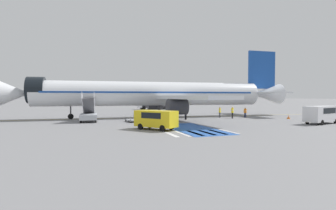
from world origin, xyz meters
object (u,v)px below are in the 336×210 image
(service_van_0, at_px, (322,113))
(ground_crew_3, at_px, (245,112))
(service_van_1, at_px, (156,118))
(ground_crew_0, at_px, (220,112))
(fuel_tanker, at_px, (155,103))
(ground_crew_2, at_px, (232,112))
(airliner, at_px, (157,94))
(baggage_cart, at_px, (133,120))
(ground_crew_1, at_px, (186,112))
(traffic_cone_0, at_px, (289,117))
(boarding_stairs_forward, at_px, (89,114))

(service_van_0, height_order, ground_crew_3, service_van_0)
(service_van_1, relative_size, ground_crew_0, 2.64)
(service_van_1, bearing_deg, ground_crew_3, -9.58)
(service_van_0, distance_m, service_van_1, 21.59)
(ground_crew_3, bearing_deg, fuel_tanker, -28.34)
(service_van_0, bearing_deg, ground_crew_0, 17.10)
(ground_crew_2, bearing_deg, ground_crew_3, 161.03)
(airliner, relative_size, service_van_1, 10.18)
(airliner, xyz_separation_m, baggage_cart, (-5.36, -6.34, -3.64))
(airliner, bearing_deg, ground_crew_0, -109.49)
(airliner, bearing_deg, ground_crew_3, -107.04)
(fuel_tanker, relative_size, ground_crew_1, 4.65)
(service_van_1, distance_m, ground_crew_3, 20.77)
(ground_crew_2, height_order, traffic_cone_0, ground_crew_2)
(ground_crew_1, distance_m, ground_crew_3, 10.66)
(ground_crew_1, bearing_deg, baggage_cart, -8.09)
(baggage_cart, bearing_deg, service_van_1, -93.38)
(fuel_tanker, height_order, ground_crew_3, fuel_tanker)
(ground_crew_2, distance_m, ground_crew_3, 3.03)
(ground_crew_3, bearing_deg, traffic_cone_0, -172.46)
(traffic_cone_0, bearing_deg, boarding_stairs_forward, 169.33)
(airliner, distance_m, ground_crew_3, 14.70)
(airliner, bearing_deg, baggage_cart, 143.39)
(baggage_cart, xyz_separation_m, ground_crew_3, (18.84, 1.28, 0.68))
(baggage_cart, height_order, ground_crew_3, ground_crew_3)
(baggage_cart, distance_m, traffic_cone_0, 23.88)
(baggage_cart, height_order, traffic_cone_0, baggage_cart)
(service_van_0, relative_size, ground_crew_1, 3.13)
(baggage_cart, height_order, ground_crew_1, ground_crew_1)
(service_van_0, relative_size, ground_crew_0, 3.34)
(boarding_stairs_forward, bearing_deg, ground_crew_2, -1.85)
(ground_crew_3, bearing_deg, boarding_stairs_forward, 45.98)
(service_van_1, xyz_separation_m, ground_crew_0, (14.03, 11.22, -0.20))
(service_van_1, height_order, ground_crew_3, service_van_1)
(service_van_0, relative_size, baggage_cart, 2.09)
(ground_crew_2, xyz_separation_m, ground_crew_3, (2.92, 0.79, -0.15))
(fuel_tanker, relative_size, ground_crew_3, 5.32)
(airliner, height_order, ground_crew_2, airliner)
(airliner, distance_m, ground_crew_2, 12.41)
(airliner, xyz_separation_m, ground_crew_2, (10.56, -5.86, -2.81))
(ground_crew_1, xyz_separation_m, ground_crew_2, (7.74, -0.47, -0.00))
(traffic_cone_0, bearing_deg, ground_crew_0, 149.12)
(airliner, xyz_separation_m, ground_crew_0, (9.40, -4.00, -2.89))
(fuel_tanker, bearing_deg, traffic_cone_0, -161.28)
(service_van_1, relative_size, traffic_cone_0, 8.27)
(service_van_0, distance_m, ground_crew_2, 12.27)
(ground_crew_0, height_order, ground_crew_1, ground_crew_1)
(service_van_0, distance_m, baggage_cart, 24.45)
(airliner, relative_size, service_van_0, 8.06)
(fuel_tanker, xyz_separation_m, service_van_0, (10.27, -41.41, -0.47))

